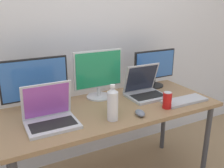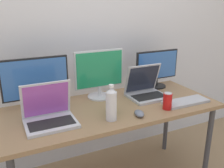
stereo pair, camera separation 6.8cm
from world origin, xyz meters
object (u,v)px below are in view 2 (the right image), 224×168
Objects in this scene: monitor_right at (157,68)px; mouse_by_keyboard at (139,113)px; work_desk at (112,115)px; soda_can_by_laptop at (167,101)px; keyboard_main at (186,102)px; monitor_center at (99,73)px; monitor_left at (36,82)px; water_bottle at (111,104)px; laptop_secondary at (146,90)px; soda_can_near_keyboard at (112,105)px; laptop_silver at (49,114)px.

monitor_right is 4.05× the size of mouse_by_keyboard.
soda_can_by_laptop is at bearing -31.81° from work_desk.
keyboard_main is 0.21m from soda_can_by_laptop.
monitor_left is at bearing -179.67° from monitor_center.
water_bottle is (-0.09, -0.42, -0.09)m from monitor_center.
laptop_secondary is at bearing -142.35° from monitor_right.
work_desk is 0.17m from soda_can_near_keyboard.
soda_can_by_laptop is at bearing -26.89° from monitor_left.
water_bottle is at bearing -45.62° from monitor_left.
water_bottle is 1.98× the size of soda_can_by_laptop.
water_bottle is 0.12m from soda_can_near_keyboard.
laptop_silver is 0.61m from mouse_by_keyboard.
monitor_center is 1.66× the size of water_bottle.
laptop_secondary is at bearing 129.63° from keyboard_main.
keyboard_main is at bearing 1.13° from water_bottle.
laptop_silver reaches higher than work_desk.
laptop_silver is at bearing -163.68° from monitor_right.
monitor_left is 1.08m from monitor_right.
monitor_center reaches higher than laptop_secondary.
water_bottle is 1.98× the size of soda_can_near_keyboard.
monitor_right is at bearing 58.76° from mouse_by_keyboard.
work_desk is 0.26m from mouse_by_keyboard.
monitor_left is 3.81× the size of soda_can_by_laptop.
mouse_by_keyboard is at bearing -134.90° from monitor_right.
laptop_secondary reaches higher than keyboard_main.
keyboard_main is (0.55, -0.19, 0.08)m from work_desk.
keyboard_main is at bearing 8.35° from soda_can_by_laptop.
monitor_right is 0.81m from water_bottle.
laptop_secondary is (0.35, -0.15, -0.15)m from monitor_center.
water_bottle is at bearing -116.71° from work_desk.
monitor_left is (-0.51, 0.22, 0.27)m from work_desk.
water_bottle reaches higher than soda_can_by_laptop.
monitor_center is (-0.01, 0.22, 0.27)m from work_desk.
monitor_center is 0.58m from soda_can_by_laptop.
monitor_center is at bearing 0.33° from monitor_left.
laptop_secondary reaches higher than soda_can_by_laptop.
monitor_right is (1.08, 0.03, -0.02)m from monitor_left.
laptop_silver is 1.31× the size of water_bottle.
mouse_by_keyboard is 0.25m from soda_can_by_laptop.
mouse_by_keyboard is at bearing -15.81° from laptop_silver.
soda_can_by_laptop is (-0.20, -0.03, 0.05)m from keyboard_main.
monitor_center reaches higher than soda_can_near_keyboard.
monitor_left is at bearing 170.12° from laptop_secondary.
work_desk is at bearing -156.70° from monitor_right.
laptop_secondary is at bearing 90.79° from soda_can_by_laptop.
monitor_left reaches higher than soda_can_near_keyboard.
monitor_center reaches higher than work_desk.
monitor_center is 0.72m from keyboard_main.
soda_can_near_keyboard is at bearing 172.21° from keyboard_main.
mouse_by_keyboard is (-0.24, -0.30, -0.04)m from laptop_secondary.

